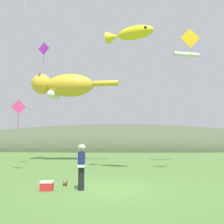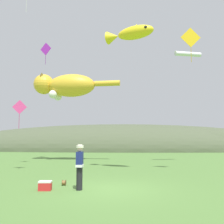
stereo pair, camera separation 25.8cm
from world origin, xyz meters
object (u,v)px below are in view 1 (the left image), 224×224
Objects in this scene: picnic_cooler at (47,186)px; kite_diamond_violet at (44,49)px; kite_diamond_gold at (190,38)px; festival_attendant at (81,165)px; kite_spool at (65,183)px; kite_giant_cat at (64,86)px; kite_tube_streamer at (186,54)px; kite_fish_windsock at (130,34)px; kite_diamond_pink at (19,107)px.

picnic_cooler is 16.50m from kite_diamond_violet.
kite_diamond_violet is at bearing 145.19° from kite_diamond_gold.
kite_diamond_violet is at bearing 114.02° from festival_attendant.
picnic_cooler is at bearing -115.28° from kite_spool.
kite_diamond_gold is at bearing 33.09° from picnic_cooler.
festival_attendant is 13.63m from kite_giant_cat.
kite_spool is at bearing -76.54° from kite_giant_cat.
kite_giant_cat is at bearing 169.90° from kite_tube_streamer.
kite_diamond_gold reaches higher than picnic_cooler.
picnic_cooler is 11.43m from kite_diamond_gold.
festival_attendant is 16.34m from kite_diamond_violet.
kite_tube_streamer is 12.73m from kite_diamond_violet.
festival_attendant is 9.13m from kite_fish_windsock.
kite_diamond_gold is (9.17, -7.39, 1.24)m from kite_giant_cat.
kite_giant_cat reaches higher than festival_attendant.
kite_diamond_pink is 0.85× the size of kite_diamond_violet.
kite_tube_streamer reaches higher than kite_spool.
kite_tube_streamer reaches higher than kite_diamond_gold.
kite_fish_windsock reaches higher than kite_diamond_pink.
kite_fish_windsock is 7.09m from kite_tube_streamer.
kite_fish_windsock is (3.00, 3.88, 8.28)m from kite_spool.
festival_attendant is 1.53m from picnic_cooler.
kite_diamond_gold is (-1.25, -5.54, -0.91)m from kite_tube_streamer.
kite_tube_streamer reaches higher than kite_fish_windsock.
kite_diamond_violet is (-5.47, 12.26, 9.31)m from festival_attendant.
kite_spool is at bearing 64.72° from picnic_cooler.
kite_giant_cat is 3.73× the size of kite_diamond_gold.
kite_giant_cat is 3.54× the size of kite_tube_streamer.
kite_diamond_pink is at bearing -84.29° from kite_diamond_violet.
kite_giant_cat is 11.85m from kite_diamond_gold.
kite_tube_streamer is (4.80, 5.20, 0.43)m from kite_fish_windsock.
kite_tube_streamer is 5.75m from kite_diamond_gold.
kite_diamond_pink is at bearing -101.46° from kite_giant_cat.
kite_spool is 0.11× the size of kite_diamond_gold.
kite_fish_windsock is 1.40× the size of kite_tube_streamer.
festival_attendant is 3.42× the size of picnic_cooler.
festival_attendant is at bearing -114.34° from kite_fish_windsock.
kite_diamond_pink is 9.42m from kite_diamond_violet.
festival_attendant is at bearing -48.40° from kite_spool.
kite_giant_cat reaches higher than kite_spool.
picnic_cooler is at bearing -71.48° from kite_diamond_violet.
kite_fish_windsock reaches higher than picnic_cooler.
kite_spool is 10.79m from kite_diamond_gold.
kite_diamond_violet reaches higher than picnic_cooler.
kite_fish_windsock is 1.48× the size of kite_diamond_gold.
picnic_cooler is 0.23× the size of kite_tube_streamer.
kite_diamond_gold is (6.56, 3.55, 7.80)m from kite_spool.
kite_spool is 0.11× the size of kite_tube_streamer.
festival_attendant is 14.53m from kite_tube_streamer.
kite_diamond_pink is 0.85× the size of kite_diamond_gold.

